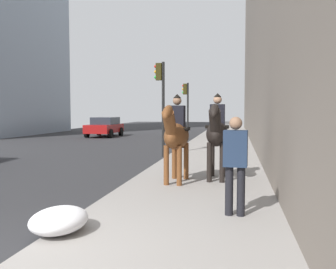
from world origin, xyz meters
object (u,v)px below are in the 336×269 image
object	(u,v)px
mounted_horse_near	(176,134)
car_near_lane	(105,126)
mounted_horse_far	(217,132)
pedestrian_greeting	(235,159)
traffic_light_near_curb	(161,94)
traffic_light_far_curb	(186,102)

from	to	relation	value
mounted_horse_near	car_near_lane	xyz separation A→B (m)	(17.33, 8.10, -0.57)
mounted_horse_far	car_near_lane	world-z (taller)	mounted_horse_far
pedestrian_greeting	car_near_lane	size ratio (longest dim) A/B	0.44
mounted_horse_near	traffic_light_near_curb	bearing A→B (deg)	-162.17
mounted_horse_far	pedestrian_greeting	distance (m)	3.41
car_near_lane	traffic_light_near_curb	world-z (taller)	traffic_light_near_curb
traffic_light_far_curb	car_near_lane	bearing A→B (deg)	72.61
mounted_horse_near	car_near_lane	bearing A→B (deg)	-151.78
car_near_lane	traffic_light_far_curb	bearing A→B (deg)	72.80
mounted_horse_near	mounted_horse_far	world-z (taller)	mounted_horse_far
mounted_horse_near	car_near_lane	distance (m)	19.14
mounted_horse_near	traffic_light_near_curb	distance (m)	6.44
mounted_horse_near	traffic_light_far_curb	size ratio (longest dim) A/B	0.60
mounted_horse_far	traffic_light_far_curb	distance (m)	15.06
mounted_horse_far	mounted_horse_near	bearing A→B (deg)	-58.62
mounted_horse_far	traffic_light_near_curb	distance (m)	6.23
traffic_light_near_curb	mounted_horse_near	bearing A→B (deg)	-165.32
pedestrian_greeting	traffic_light_far_curb	size ratio (longest dim) A/B	0.46
pedestrian_greeting	traffic_light_near_curb	xyz separation A→B (m)	(8.89, 3.07, 1.53)
car_near_lane	traffic_light_near_curb	xyz separation A→B (m)	(-11.23, -6.51, 1.86)
mounted_horse_far	traffic_light_far_curb	bearing A→B (deg)	-168.44
pedestrian_greeting	traffic_light_far_curb	xyz separation A→B (m)	(18.13, 3.23, 1.41)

